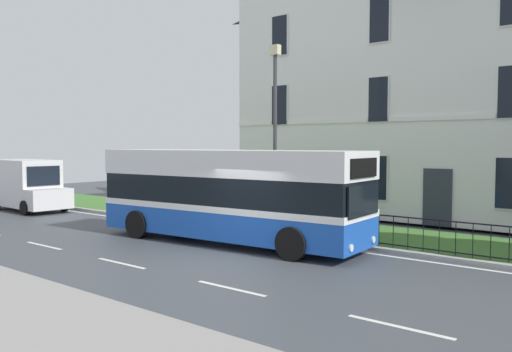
{
  "coord_description": "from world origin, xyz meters",
  "views": [
    {
      "loc": [
        9.78,
        -10.56,
        3.24
      ],
      "look_at": [
        -1.55,
        3.52,
        2.16
      ],
      "focal_mm": 37.01,
      "sensor_mm": 36.0,
      "label": 1
    }
  ],
  "objects_px": {
    "white_panel_van": "(27,184)",
    "single_decker_bus": "(229,194)",
    "street_lamp_post": "(275,124)",
    "georgian_townhouse": "(476,76)"
  },
  "relations": [
    {
      "from": "single_decker_bus",
      "to": "street_lamp_post",
      "type": "distance_m",
      "value": 3.52
    },
    {
      "from": "georgian_townhouse",
      "to": "white_panel_van",
      "type": "distance_m",
      "value": 21.77
    },
    {
      "from": "white_panel_van",
      "to": "single_decker_bus",
      "type": "bearing_deg",
      "value": 2.01
    },
    {
      "from": "white_panel_van",
      "to": "street_lamp_post",
      "type": "distance_m",
      "value": 14.0
    },
    {
      "from": "georgian_townhouse",
      "to": "single_decker_bus",
      "type": "relative_size",
      "value": 2.11
    },
    {
      "from": "white_panel_van",
      "to": "street_lamp_post",
      "type": "bearing_deg",
      "value": 12.93
    },
    {
      "from": "georgian_townhouse",
      "to": "single_decker_bus",
      "type": "distance_m",
      "value": 13.15
    },
    {
      "from": "single_decker_bus",
      "to": "white_panel_van",
      "type": "height_order",
      "value": "single_decker_bus"
    },
    {
      "from": "georgian_townhouse",
      "to": "white_panel_van",
      "type": "height_order",
      "value": "georgian_townhouse"
    },
    {
      "from": "georgian_townhouse",
      "to": "white_panel_van",
      "type": "bearing_deg",
      "value": -147.85
    }
  ]
}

